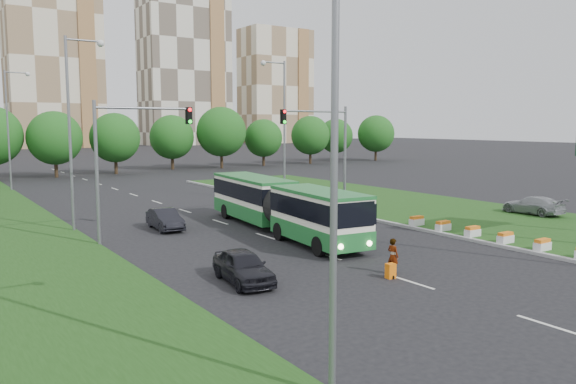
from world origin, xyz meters
TOP-DOWN VIEW (x-y plane):
  - ground at (0.00, 0.00)m, footprint 360.00×360.00m
  - grass_median at (13.00, 8.00)m, footprint 14.00×60.00m
  - median_kerb at (6.05, 8.00)m, footprint 0.30×60.00m
  - lane_markings at (-3.00, 20.00)m, footprint 0.20×100.00m
  - flower_planters at (6.70, -2.50)m, footprint 1.10×11.50m
  - traffic_mast_median at (4.78, 10.00)m, footprint 5.76×0.32m
  - traffic_mast_left at (-10.38, 9.00)m, footprint 5.76×0.32m
  - street_lamps at (-3.00, 10.00)m, footprint 36.00×60.00m
  - tree_line at (10.00, 55.00)m, footprint 120.00×8.00m
  - apartment_tower_ceast at (15.00, 150.00)m, footprint 25.00×15.00m
  - apartment_tower_east at (55.00, 150.00)m, footprint 27.00×15.00m
  - midrise_east at (90.00, 150.00)m, footprint 24.00×14.00m
  - articulated_bus at (-1.62, 6.75)m, footprint 2.58×16.55m
  - car_left_near at (-8.99, -1.87)m, footprint 2.18×4.29m
  - car_left_far at (-7.17, 11.52)m, footprint 1.67×4.11m
  - car_median at (17.19, 1.47)m, footprint 1.92×4.58m
  - pedestrian at (-2.70, -4.40)m, footprint 0.43×0.62m
  - shopping_trolley at (-3.32, -4.90)m, footprint 0.39×0.41m

SIDE VIEW (x-z plane):
  - ground at x=0.00m, z-range 0.00..0.00m
  - lane_markings at x=-3.00m, z-range -0.01..0.01m
  - grass_median at x=13.00m, z-range 0.00..0.15m
  - median_kerb at x=6.05m, z-range 0.00..0.18m
  - shopping_trolley at x=-3.32m, z-range 0.00..0.66m
  - flower_planters at x=6.70m, z-range 0.15..0.75m
  - car_left_far at x=-7.17m, z-range 0.00..1.33m
  - car_left_near at x=-8.99m, z-range 0.00..1.40m
  - car_median at x=17.19m, z-range 0.15..1.47m
  - pedestrian at x=-2.70m, z-range 0.00..1.62m
  - articulated_bus at x=-1.62m, z-range 0.31..3.03m
  - tree_line at x=10.00m, z-range 0.00..9.00m
  - traffic_mast_median at x=4.78m, z-range 1.35..9.35m
  - traffic_mast_left at x=-10.38m, z-range 1.35..9.35m
  - street_lamps at x=-3.00m, z-range 0.00..12.00m
  - midrise_east at x=90.00m, z-range 0.00..40.00m
  - apartment_tower_east at x=55.00m, z-range 0.00..47.00m
  - apartment_tower_ceast at x=15.00m, z-range 0.00..50.00m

